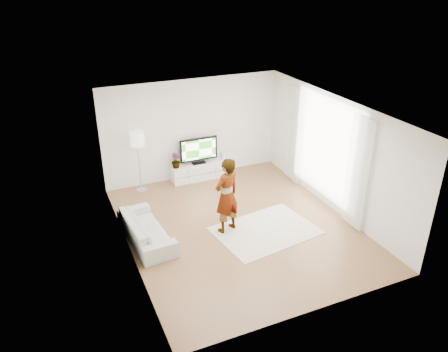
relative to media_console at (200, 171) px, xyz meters
name	(u,v)px	position (x,y,z in m)	size (l,w,h in m)	color
floor	(238,227)	(-0.09, -2.76, -0.23)	(6.00, 6.00, 0.00)	olive
ceiling	(240,110)	(-0.09, -2.76, 2.57)	(6.00, 6.00, 0.00)	white
wall_left	(125,194)	(-2.59, -2.76, 1.17)	(0.02, 6.00, 2.80)	white
wall_right	(334,154)	(2.41, -2.76, 1.17)	(0.02, 6.00, 2.80)	white
wall_back	(192,129)	(-0.09, 0.24, 1.17)	(5.00, 0.02, 2.80)	white
wall_front	(319,245)	(-0.09, -5.76, 1.17)	(5.00, 0.02, 2.80)	white
window	(326,148)	(2.39, -2.46, 1.22)	(0.01, 2.60, 2.50)	white
curtain_near	(358,173)	(2.31, -3.76, 1.12)	(0.04, 0.70, 2.60)	white
curtain_far	(294,135)	(2.31, -1.16, 1.12)	(0.04, 0.70, 2.60)	white
media_console	(200,171)	(0.00, 0.00, 0.00)	(1.61, 0.46, 0.45)	white
television	(199,150)	(0.00, 0.03, 0.63)	(1.08, 0.21, 0.75)	black
game_console	(222,156)	(0.71, 0.00, 0.34)	(0.07, 0.17, 0.23)	white
potted_plant	(176,161)	(-0.69, 0.00, 0.43)	(0.23, 0.23, 0.41)	#3F7238
rug	(266,230)	(0.41, -3.17, -0.22)	(2.22, 1.60, 0.01)	beige
player	(227,196)	(-0.40, -2.79, 0.67)	(0.64, 0.42, 1.77)	#334772
sofa	(146,229)	(-2.17, -2.45, 0.05)	(1.93, 0.75, 0.56)	silver
floor_lamp	(137,142)	(-1.70, -0.06, 1.17)	(0.37, 0.37, 1.65)	silver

